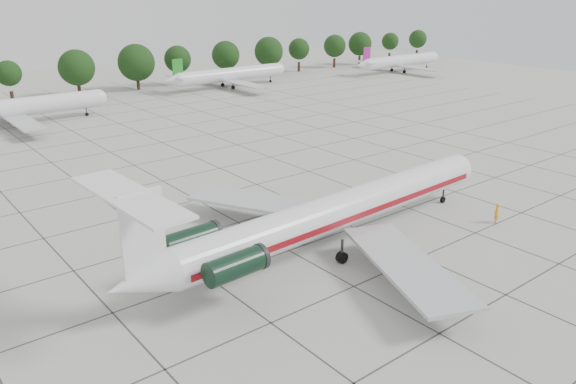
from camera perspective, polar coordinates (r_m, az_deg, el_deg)
name	(u,v)px	position (r m, az deg, el deg)	size (l,w,h in m)	color
ground	(289,251)	(49.28, 0.10, -5.98)	(260.00, 260.00, 0.00)	#A9A9A2
apron_joints	(201,202)	(60.73, -8.79, -1.04)	(170.00, 170.00, 0.02)	#383838
main_airliner	(327,215)	(48.02, 3.94, -2.32)	(40.92, 32.12, 9.59)	silver
ground_crew	(496,213)	(58.15, 20.41, -2.04)	(0.73, 0.48, 1.99)	#F39E0E
bg_airliner_c	(16,108)	(103.81, -25.87, 7.69)	(28.24, 27.20, 7.40)	silver
bg_airliner_d	(230,75)	(131.25, -5.87, 11.77)	(28.24, 27.20, 7.40)	silver
bg_airliner_e	(401,61)	(158.38, 11.36, 12.91)	(28.24, 27.20, 7.40)	silver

